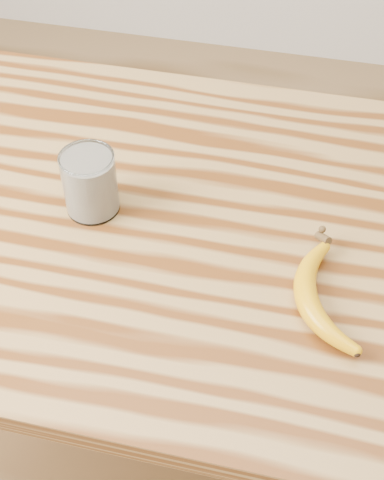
# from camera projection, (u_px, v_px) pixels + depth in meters

# --- Properties ---
(table) EXTENTS (1.20, 0.80, 0.90)m
(table) POSITION_uv_depth(u_px,v_px,m) (150.00, 262.00, 1.20)
(table) COLOR olive
(table) RESTS_ON ground
(smoothie_glass) EXTENTS (0.09, 0.09, 0.11)m
(smoothie_glass) POSITION_uv_depth(u_px,v_px,m) (90.00, 183.00, 1.07)
(smoothie_glass) COLOR white
(smoothie_glass) RESTS_ON table
(banana) EXTENTS (0.18, 0.30, 0.03)m
(banana) POSITION_uv_depth(u_px,v_px,m) (306.00, 298.00, 0.96)
(banana) COLOR #D49309
(banana) RESTS_ON table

